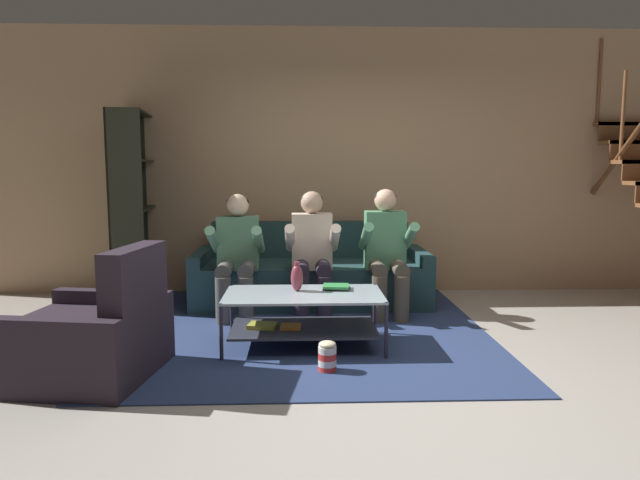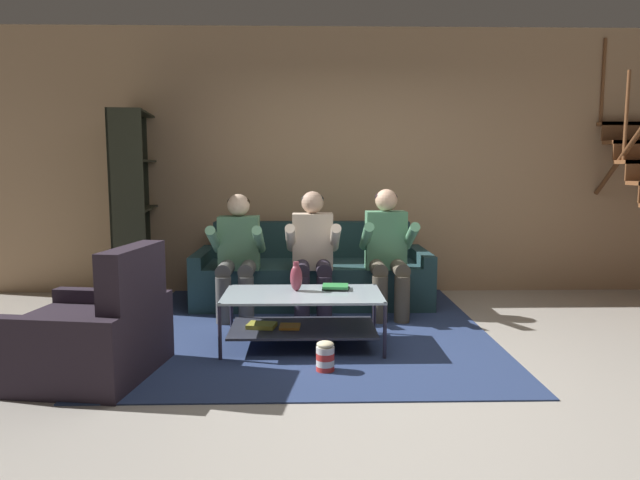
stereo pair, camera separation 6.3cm
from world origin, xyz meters
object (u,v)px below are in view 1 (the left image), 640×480
coffee_table (302,311)px  bookshelf (129,224)px  person_seated_right (387,247)px  vase (297,277)px  popcorn_tub (327,356)px  person_seated_middle (312,249)px  book_stack (336,287)px  person_seated_left (237,250)px  armchair (92,337)px  couch (311,276)px

coffee_table → bookshelf: bookshelf is taller
person_seated_right → vase: 1.19m
coffee_table → popcorn_tub: size_ratio=5.64×
coffee_table → bookshelf: size_ratio=0.63×
popcorn_tub → person_seated_middle: bearing=92.6°
popcorn_tub → book_stack: bearing=81.4°
coffee_table → bookshelf: (-1.75, 1.52, 0.53)m
book_stack → popcorn_tub: size_ratio=1.05×
vase → person_seated_left: bearing=123.6°
bookshelf → person_seated_right: bearing=-12.9°
person_seated_middle → armchair: person_seated_middle is taller
person_seated_left → bookshelf: (-1.16, 0.59, 0.19)m
vase → couch: bearing=84.3°
person_seated_right → popcorn_tub: 1.72m
vase → book_stack: size_ratio=1.02×
book_stack → armchair: bearing=-156.3°
couch → armchair: (-1.50, -2.08, -0.00)m
couch → popcorn_tub: couch is taller
bookshelf → popcorn_tub: bookshelf is taller
armchair → book_stack: bearing=23.7°
person_seated_middle → vase: bearing=-99.4°
book_stack → person_seated_left: bearing=137.5°
bookshelf → popcorn_tub: size_ratio=8.99×
vase → armchair: bearing=-153.0°
person_seated_right → armchair: (-2.20, -1.54, -0.38)m
person_seated_left → person_seated_right: 1.40m
couch → book_stack: (0.17, -1.35, 0.17)m
armchair → person_seated_right: bearing=35.0°
couch → person_seated_left: (-0.70, -0.55, 0.35)m
coffee_table → book_stack: 0.34m
person_seated_left → coffee_table: (0.60, -0.93, -0.35)m
bookshelf → vase: bearing=-39.8°
coffee_table → armchair: 1.52m
coffee_table → popcorn_tub: coffee_table is taller
coffee_table → armchair: bearing=-156.7°
person_seated_right → bookshelf: bearing=167.1°
person_seated_middle → armchair: size_ratio=1.13×
person_seated_left → coffee_table: size_ratio=0.94×
person_seated_middle → vase: 0.86m
person_seated_left → person_seated_right: bearing=0.2°
person_seated_middle → bookshelf: size_ratio=0.60×
coffee_table → popcorn_tub: bearing=-73.4°
couch → person_seated_right: size_ratio=1.98×
book_stack → person_seated_middle: bearing=102.2°
person_seated_right → vase: bearing=-134.8°
coffee_table → popcorn_tub: 0.62m
book_stack → bookshelf: size_ratio=0.12×
bookshelf → coffee_table: bearing=-40.9°
person_seated_left → bookshelf: 1.31m
coffee_table → vase: vase is taller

